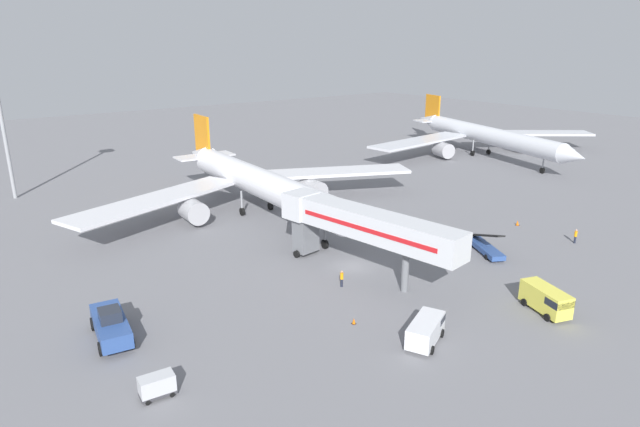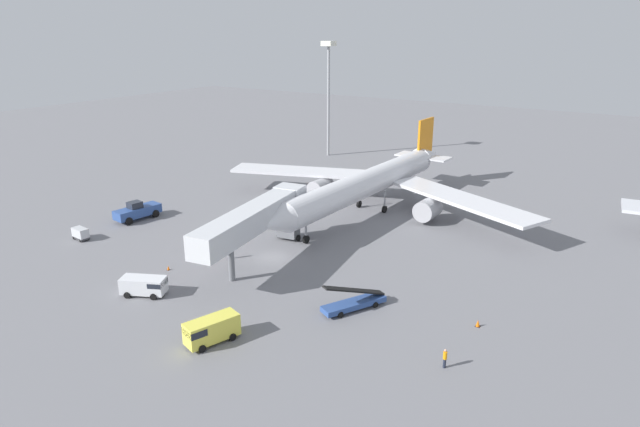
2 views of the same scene
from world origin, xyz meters
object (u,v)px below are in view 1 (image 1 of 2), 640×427
belt_loader_truck (485,246)px  service_van_mid_left (547,299)px  airplane_at_gate (257,183)px  pushback_tug (111,325)px  service_van_rear_right (426,329)px  airplane_background (483,136)px  safety_cone_bravo (354,321)px  jet_bridge (357,224)px  baggage_cart_mid_center (157,385)px  ground_crew_worker_foreground (342,278)px  safety_cone_alpha (518,223)px  ground_crew_worker_midground (576,236)px

belt_loader_truck → service_van_mid_left: 14.26m
airplane_at_gate → belt_loader_truck: (12.85, -28.17, -3.63)m
airplane_at_gate → pushback_tug: size_ratio=7.45×
service_van_rear_right → airplane_background: airplane_background is taller
airplane_background → belt_loader_truck: bearing=-142.9°
pushback_tug → safety_cone_bravo: pushback_tug is taller
airplane_at_gate → jet_bridge: bearing=-96.0°
service_van_rear_right → baggage_cart_mid_center: bearing=162.6°
jet_bridge → ground_crew_worker_foreground: (-3.26, -1.65, -4.44)m
airplane_background → service_van_rear_right: bearing=-146.4°
safety_cone_alpha → safety_cone_bravo: size_ratio=1.30×
service_van_mid_left → safety_cone_alpha: size_ratio=7.57×
safety_cone_alpha → ground_crew_worker_midground: bearing=-92.3°
airplane_at_gate → service_van_rear_right: (-6.85, -37.10, -3.28)m
ground_crew_worker_midground → safety_cone_bravo: bearing=177.8°
service_van_mid_left → safety_cone_alpha: bearing=38.9°
airplane_at_gate → baggage_cart_mid_center: size_ratio=21.39×
service_van_rear_right → airplane_background: (65.14, 43.29, 3.08)m
jet_bridge → ground_crew_worker_foreground: bearing=-153.2°
airplane_at_gate → baggage_cart_mid_center: bearing=-130.4°
safety_cone_bravo → airplane_background: (67.83, 37.71, 3.94)m
belt_loader_truck → service_van_rear_right: 21.64m
baggage_cart_mid_center → airplane_background: 92.55m
airplane_at_gate → baggage_cart_mid_center: (-26.40, -30.97, -3.53)m
pushback_tug → airplane_background: bearing=18.1°
service_van_rear_right → airplane_background: size_ratio=0.09×
baggage_cart_mid_center → ground_crew_worker_foreground: ground_crew_worker_foreground is taller
baggage_cart_mid_center → ground_crew_worker_foreground: (20.68, 5.70, 0.03)m
belt_loader_truck → ground_crew_worker_foreground: 18.80m
jet_bridge → safety_cone_bravo: 11.75m
service_van_mid_left → safety_cone_bravo: service_van_mid_left is taller
ground_crew_worker_foreground → safety_cone_bravo: (-3.81, -6.24, -0.64)m
pushback_tug → service_van_rear_right: 25.06m
service_van_mid_left → ground_crew_worker_midground: (18.66, 7.40, -0.38)m
service_van_mid_left → baggage_cart_mid_center: service_van_mid_left is taller
airplane_at_gate → jet_bridge: 23.77m
service_van_mid_left → safety_cone_bravo: 17.13m
service_van_rear_right → jet_bridge: bearing=72.0°
service_van_rear_right → safety_cone_bravo: (-2.68, 5.58, -0.86)m
ground_crew_worker_midground → jet_bridge: bearing=160.8°
airplane_at_gate → ground_crew_worker_foreground: size_ratio=30.49×
jet_bridge → service_van_mid_left: size_ratio=4.20×
pushback_tug → belt_loader_truck: bearing=-9.5°
jet_bridge → pushback_tug: bearing=175.1°
airplane_at_gate → safety_cone_alpha: 34.94m
ground_crew_worker_foreground → ground_crew_worker_midground: size_ratio=0.98×
service_van_rear_right → safety_cone_bravo: size_ratio=9.48×
belt_loader_truck → airplane_background: airplane_background is taller
airplane_at_gate → service_van_mid_left: 40.64m
jet_bridge → service_van_rear_right: size_ratio=4.37×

